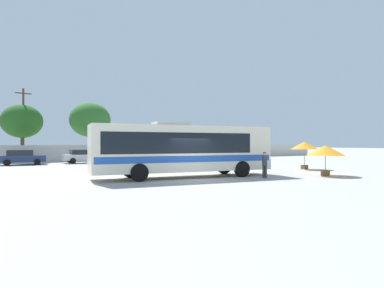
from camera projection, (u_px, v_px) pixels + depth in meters
The scene contains 12 objects.
ground_plane at pixel (134, 169), 27.86m from camera, with size 300.00×300.00×0.00m, color #A3A099.
perimeter_wall at pixel (93, 153), 40.48m from camera, with size 80.00×0.30×2.02m, color beige.
coach_bus_cream_blue at pixel (182, 148), 20.67m from camera, with size 11.95×4.14×3.55m.
attendant_by_bus_door at pixel (265, 163), 20.40m from camera, with size 0.45×0.45×1.64m.
vendor_umbrella_near_gate_orange at pixel (325, 151), 21.84m from camera, with size 2.49×2.49×2.07m.
vendor_umbrella_secondary_orange at pixel (304, 146), 27.42m from camera, with size 2.28×2.28×2.34m.
parked_car_second_dark_blue at pixel (22, 157), 32.87m from camera, with size 4.46×2.22×1.53m.
parked_car_third_silver at pixel (84, 156), 36.09m from camera, with size 4.51×1.98×1.51m.
parked_car_rightmost_dark_blue at pixel (137, 155), 39.45m from camera, with size 4.45×2.14×1.50m.
utility_pole_far at pixel (23, 123), 38.97m from camera, with size 1.80×0.35×8.90m.
roadside_tree_midleft at pixel (22, 121), 39.20m from camera, with size 4.79×4.79×6.96m.
roadside_tree_midright at pixel (90, 120), 43.93m from camera, with size 5.48×5.48×7.78m.
Camera 1 is at (-9.92, -16.51, 2.17)m, focal length 30.05 mm.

